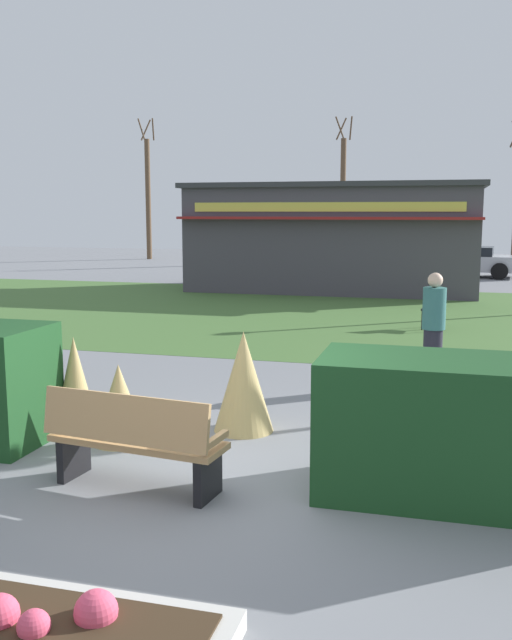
# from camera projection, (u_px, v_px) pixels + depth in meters

# --- Properties ---
(ground_plane) EXTENTS (80.00, 80.00, 0.00)m
(ground_plane) POSITION_uv_depth(u_px,v_px,m) (210.00, 487.00, 6.62)
(ground_plane) COLOR slate
(lawn_patch) EXTENTS (36.00, 12.00, 0.01)m
(lawn_patch) POSITION_uv_depth(u_px,v_px,m) (359.00, 315.00, 17.70)
(lawn_patch) COLOR #446B33
(lawn_patch) RESTS_ON ground_plane
(park_bench) EXTENTS (1.75, 0.73, 0.95)m
(park_bench) POSITION_uv_depth(u_px,v_px,m) (134.00, 440.00, 6.48)
(park_bench) COLOR tan
(park_bench) RESTS_ON ground_plane
(hedge_right) EXTENTS (2.50, 1.10, 1.28)m
(hedge_right) POSITION_uv_depth(u_px,v_px,m) (459.00, 430.00, 6.28)
(hedge_right) COLOR #19421E
(hedge_right) RESTS_ON ground_plane
(ornamental_grass_behind_left) EXTENTS (0.54, 0.54, 1.14)m
(ornamental_grass_behind_left) POSITION_uv_depth(u_px,v_px,m) (75.00, 385.00, 8.18)
(ornamental_grass_behind_left) COLOR tan
(ornamental_grass_behind_left) RESTS_ON ground_plane
(ornamental_grass_behind_right) EXTENTS (0.71, 0.71, 1.20)m
(ornamental_grass_behind_right) POSITION_uv_depth(u_px,v_px,m) (244.00, 381.00, 8.25)
(ornamental_grass_behind_right) COLOR tan
(ornamental_grass_behind_right) RESTS_ON ground_plane
(ornamental_grass_behind_center) EXTENTS (0.62, 0.62, 0.90)m
(ornamental_grass_behind_center) POSITION_uv_depth(u_px,v_px,m) (119.00, 404.00, 7.83)
(ornamental_grass_behind_center) COLOR tan
(ornamental_grass_behind_center) RESTS_ON ground_plane
(food_kiosk) EXTENTS (9.43, 4.16, 3.47)m
(food_kiosk) POSITION_uv_depth(u_px,v_px,m) (333.00, 237.00, 22.93)
(food_kiosk) COLOR #47424C
(food_kiosk) RESTS_ON ground_plane
(cafe_chair_west) EXTENTS (0.49, 0.49, 0.89)m
(cafe_chair_west) POSITION_uv_depth(u_px,v_px,m) (433.00, 305.00, 15.50)
(cafe_chair_west) COLOR black
(cafe_chair_west) RESTS_ON ground_plane
(person_strolling) EXTENTS (0.34, 0.34, 1.69)m
(person_strolling) POSITION_uv_depth(u_px,v_px,m) (433.00, 328.00, 10.40)
(person_strolling) COLOR #23232D
(person_strolling) RESTS_ON ground_plane
(parked_car_west_slot) EXTENTS (4.25, 2.15, 1.20)m
(parked_car_west_slot) POSITION_uv_depth(u_px,v_px,m) (342.00, 258.00, 29.32)
(parked_car_west_slot) COLOR navy
(parked_car_west_slot) RESTS_ON ground_plane
(parked_car_center_slot) EXTENTS (4.35, 2.36, 1.20)m
(parked_car_center_slot) POSITION_uv_depth(u_px,v_px,m) (465.00, 260.00, 28.04)
(parked_car_center_slot) COLOR #B7BABF
(parked_car_center_slot) RESTS_ON ground_plane
(tree_right_bg) EXTENTS (0.91, 0.96, 7.30)m
(tree_right_bg) POSITION_uv_depth(u_px,v_px,m) (343.00, 198.00, 35.84)
(tree_right_bg) COLOR brown
(tree_right_bg) RESTS_ON ground_plane
(tree_center_bg) EXTENTS (0.91, 0.96, 7.50)m
(tree_center_bg) POSITION_uv_depth(u_px,v_px,m) (148.00, 197.00, 38.04)
(tree_center_bg) COLOR brown
(tree_center_bg) RESTS_ON ground_plane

